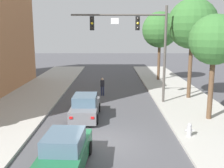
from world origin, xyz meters
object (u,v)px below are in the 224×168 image
at_px(car_following_green, 64,152).
at_px(street_tree_nearest, 213,40).
at_px(car_lead_grey, 85,107).
at_px(pedestrian_crossing_road, 102,86).
at_px(street_tree_second, 192,24).
at_px(fire_hydrant, 188,129).
at_px(street_tree_third, 159,30).
at_px(traffic_signal_mast, 137,36).

xyz_separation_m(car_following_green, street_tree_nearest, (8.25, 6.08, 4.45)).
distance_m(car_lead_grey, street_tree_nearest, 9.23).
height_order(pedestrian_crossing_road, street_tree_second, street_tree_second).
relative_size(street_tree_nearest, street_tree_second, 0.80).
xyz_separation_m(car_lead_grey, fire_hydrant, (5.95, -3.53, -0.22)).
xyz_separation_m(pedestrian_crossing_road, street_tree_second, (7.44, -1.32, 5.39)).
bearing_deg(street_tree_third, street_tree_second, -83.02).
height_order(street_tree_nearest, street_tree_second, street_tree_second).
bearing_deg(traffic_signal_mast, car_lead_grey, -136.77).
xyz_separation_m(car_following_green, street_tree_third, (7.46, 20.41, 5.21)).
relative_size(car_following_green, pedestrian_crossing_road, 2.64).
bearing_deg(street_tree_second, car_lead_grey, -149.23).
height_order(car_lead_grey, street_tree_nearest, street_tree_nearest).
distance_m(traffic_signal_mast, street_tree_third, 10.74).
bearing_deg(street_tree_nearest, street_tree_third, 93.15).
height_order(pedestrian_crossing_road, street_tree_third, street_tree_third).
height_order(traffic_signal_mast, street_tree_second, street_tree_second).
xyz_separation_m(street_tree_nearest, street_tree_third, (-0.79, 14.33, 0.77)).
bearing_deg(traffic_signal_mast, fire_hydrant, -73.17).
xyz_separation_m(car_following_green, street_tree_second, (8.53, 11.67, 5.58)).
height_order(car_lead_grey, street_tree_third, street_tree_third).
distance_m(pedestrian_crossing_road, fire_hydrant, 11.05).
bearing_deg(fire_hydrant, street_tree_nearest, 54.01).
xyz_separation_m(car_lead_grey, street_tree_third, (7.28, 13.72, 5.21)).
bearing_deg(pedestrian_crossing_road, fire_hydrant, -62.85).
distance_m(car_lead_grey, pedestrian_crossing_road, 6.36).
xyz_separation_m(street_tree_nearest, street_tree_second, (0.28, 5.59, 1.14)).
height_order(pedestrian_crossing_road, street_tree_nearest, street_tree_nearest).
height_order(car_following_green, street_tree_nearest, street_tree_nearest).
bearing_deg(traffic_signal_mast, car_following_green, -111.19).
bearing_deg(street_tree_second, street_tree_third, 96.98).
xyz_separation_m(traffic_signal_mast, pedestrian_crossing_road, (-2.89, 2.72, -4.47)).
distance_m(car_lead_grey, car_following_green, 6.70).
height_order(car_lead_grey, car_following_green, same).
xyz_separation_m(traffic_signal_mast, street_tree_second, (4.55, 1.40, 0.93)).
bearing_deg(fire_hydrant, street_tree_third, 85.59).
bearing_deg(pedestrian_crossing_road, car_lead_grey, -98.25).
distance_m(traffic_signal_mast, pedestrian_crossing_road, 5.97).
bearing_deg(pedestrian_crossing_road, traffic_signal_mast, -43.26).
xyz_separation_m(street_tree_second, street_tree_third, (-1.07, 8.75, -0.37)).
xyz_separation_m(traffic_signal_mast, fire_hydrant, (2.15, -7.11, -4.87)).
bearing_deg(street_tree_nearest, fire_hydrant, -125.99).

